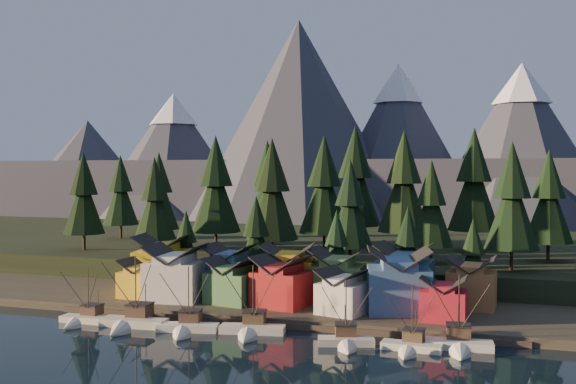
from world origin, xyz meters
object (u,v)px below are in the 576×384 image
(boat_3, at_px, (251,321))
(boat_5, at_px, (410,339))
(house_front_0, at_px, (141,277))
(house_front_1, at_px, (175,271))
(boat_0, at_px, (83,312))
(house_back_0, at_px, (162,261))
(boat_2, at_px, (186,319))
(boat_4, at_px, (346,332))
(house_back_1, at_px, (230,269))
(boat_6, at_px, (459,335))
(boat_1, at_px, (130,313))

(boat_3, distance_m, boat_5, 25.04)
(house_front_0, height_order, house_front_1, house_front_1)
(boat_0, height_order, house_back_0, house_back_0)
(house_front_1, bearing_deg, boat_2, -63.18)
(boat_4, height_order, boat_5, boat_4)
(boat_0, xyz_separation_m, house_back_0, (0.91, 25.32, 5.30))
(boat_0, height_order, house_front_1, house_front_1)
(boat_2, relative_size, house_back_0, 0.97)
(boat_2, relative_size, house_front_0, 1.56)
(boat_4, bearing_deg, boat_0, 164.12)
(boat_5, xyz_separation_m, house_front_1, (-45.53, 16.12, 5.02))
(boat_5, bearing_deg, boat_4, -176.02)
(boat_0, xyz_separation_m, house_back_1, (17.00, 23.13, 4.74))
(house_front_1, relative_size, house_back_1, 1.10)
(boat_4, distance_m, house_back_1, 36.91)
(boat_0, bearing_deg, boat_5, -1.32)
(boat_6, bearing_deg, boat_0, 177.25)
(boat_3, relative_size, boat_6, 0.99)
(boat_1, height_order, house_back_1, boat_1)
(boat_4, bearing_deg, house_front_1, 140.28)
(boat_1, relative_size, house_front_0, 1.76)
(boat_1, relative_size, house_front_1, 1.19)
(boat_4, relative_size, house_front_0, 1.47)
(boat_1, height_order, boat_4, boat_1)
(boat_1, bearing_deg, house_back_1, 67.55)
(boat_1, xyz_separation_m, house_front_0, (-7.83, 16.63, 2.88))
(boat_3, xyz_separation_m, house_front_1, (-20.58, 14.17, 4.71))
(house_back_0, bearing_deg, boat_2, -65.80)
(boat_4, xyz_separation_m, house_front_1, (-36.29, 16.22, 4.80))
(house_front_1, relative_size, house_back_0, 0.92)
(boat_3, bearing_deg, house_front_0, 142.45)
(boat_2, xyz_separation_m, boat_4, (25.98, -0.07, -0.03))
(boat_0, xyz_separation_m, boat_5, (54.49, -0.10, -0.04))
(boat_4, distance_m, house_front_1, 40.03)
(house_back_0, bearing_deg, boat_0, -103.65)
(boat_5, bearing_deg, house_back_0, 158.02)
(house_back_1, bearing_deg, boat_5, -33.17)
(boat_3, relative_size, house_back_1, 1.20)
(house_back_1, bearing_deg, house_front_1, -139.95)
(boat_3, height_order, house_back_0, house_back_0)
(boat_5, bearing_deg, boat_0, -176.70)
(boat_3, distance_m, house_front_0, 31.80)
(boat_3, relative_size, house_front_1, 1.09)
(house_front_0, bearing_deg, boat_4, -21.43)
(boat_3, bearing_deg, house_back_0, 130.47)
(boat_3, xyz_separation_m, boat_5, (24.96, -1.95, -0.30))
(house_back_1, bearing_deg, boat_6, -26.44)
(house_front_1, bearing_deg, boat_0, -124.92)
(house_front_1, bearing_deg, house_front_0, 171.45)
(boat_4, height_order, house_back_0, house_back_0)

